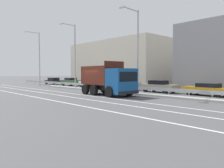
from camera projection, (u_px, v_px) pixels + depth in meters
ground_plane at (98, 94)px, 22.96m from camera, size 320.00×320.00×0.00m
lane_strip_0 at (93, 96)px, 20.96m from camera, size 58.13×0.16×0.01m
lane_strip_1 at (76, 98)px, 19.65m from camera, size 58.13×0.16×0.01m
lane_strip_2 at (51, 100)px, 17.97m from camera, size 58.13×0.16×0.01m
median_island at (117, 92)px, 24.82m from camera, size 31.97×1.10×0.18m
median_guardrail at (123, 87)px, 25.50m from camera, size 58.13×0.09×0.78m
dump_truck at (113, 82)px, 21.45m from camera, size 6.40×3.06×3.39m
median_road_sign at (106, 82)px, 26.13m from camera, size 0.79×0.16×2.21m
street_lamp_0 at (38, 56)px, 39.17m from camera, size 0.71×2.75×9.55m
street_lamp_1 at (74, 53)px, 30.67m from camera, size 0.71×2.36×9.05m
street_lamp_2 at (136, 47)px, 22.10m from camera, size 0.71×2.63×8.61m
parked_car_0 at (54, 81)px, 43.53m from camera, size 4.62×2.15×1.37m
parked_car_1 at (71, 82)px, 38.82m from camera, size 4.01×1.93×1.42m
parked_car_2 at (91, 83)px, 34.36m from camera, size 4.59×1.88×1.48m
parked_car_3 at (124, 84)px, 29.71m from camera, size 4.78×2.15×1.52m
parked_car_4 at (159, 86)px, 25.30m from camera, size 4.45×1.86×1.40m
parked_car_5 at (207, 89)px, 21.40m from camera, size 4.76×2.06×1.24m
background_building_0 at (130, 64)px, 42.05m from camera, size 19.17×14.71×7.83m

